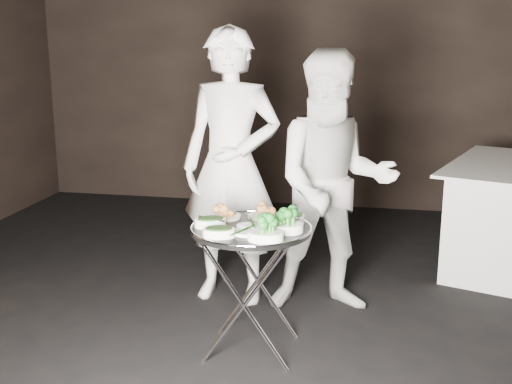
% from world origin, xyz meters
% --- Properties ---
extents(floor, '(6.00, 7.00, 0.05)m').
position_xyz_m(floor, '(0.00, 0.00, -0.03)').
color(floor, black).
rests_on(floor, ground).
extents(wall_back, '(6.00, 0.05, 3.00)m').
position_xyz_m(wall_back, '(0.00, 3.52, 1.50)').
color(wall_back, black).
rests_on(wall_back, floor).
extents(tray_stand, '(0.52, 0.44, 0.76)m').
position_xyz_m(tray_stand, '(0.10, 0.02, 0.43)').
color(tray_stand, silver).
rests_on(tray_stand, floor).
extents(serving_tray, '(0.71, 0.71, 0.04)m').
position_xyz_m(serving_tray, '(0.10, 0.02, 0.77)').
color(serving_tray, black).
rests_on(serving_tray, tray_stand).
extents(potato_plate_a, '(0.19, 0.19, 0.07)m').
position_xyz_m(potato_plate_a, '(-0.09, 0.18, 0.81)').
color(potato_plate_a, beige).
rests_on(potato_plate_a, serving_tray).
extents(potato_plate_b, '(0.21, 0.21, 0.07)m').
position_xyz_m(potato_plate_b, '(0.14, 0.23, 0.81)').
color(potato_plate_b, beige).
rests_on(potato_plate_b, serving_tray).
extents(greens_bowl, '(0.13, 0.13, 0.07)m').
position_xyz_m(greens_bowl, '(0.33, 0.16, 0.81)').
color(greens_bowl, white).
rests_on(greens_bowl, serving_tray).
extents(asparagus_plate_a, '(0.21, 0.16, 0.04)m').
position_xyz_m(asparagus_plate_a, '(0.11, 0.02, 0.79)').
color(asparagus_plate_a, white).
rests_on(asparagus_plate_a, serving_tray).
extents(asparagus_plate_b, '(0.20, 0.16, 0.04)m').
position_xyz_m(asparagus_plate_b, '(0.09, -0.13, 0.79)').
color(asparagus_plate_b, white).
rests_on(asparagus_plate_b, serving_tray).
extents(spinach_bowl_a, '(0.21, 0.17, 0.08)m').
position_xyz_m(spinach_bowl_a, '(-0.13, -0.02, 0.81)').
color(spinach_bowl_a, white).
rests_on(spinach_bowl_a, serving_tray).
extents(spinach_bowl_b, '(0.20, 0.16, 0.07)m').
position_xyz_m(spinach_bowl_b, '(-0.03, -0.20, 0.81)').
color(spinach_bowl_b, white).
rests_on(spinach_bowl_b, serving_tray).
extents(broccoli_bowl_a, '(0.23, 0.20, 0.08)m').
position_xyz_m(broccoli_bowl_a, '(0.32, -0.04, 0.81)').
color(broccoli_bowl_a, white).
rests_on(broccoli_bowl_a, serving_tray).
extents(broccoli_bowl_b, '(0.21, 0.16, 0.08)m').
position_xyz_m(broccoli_bowl_b, '(0.23, -0.21, 0.81)').
color(broccoli_bowl_b, white).
rests_on(broccoli_bowl_b, serving_tray).
extents(serving_utensils, '(0.58, 0.45, 0.01)m').
position_xyz_m(serving_utensils, '(0.12, 0.09, 0.83)').
color(serving_utensils, silver).
rests_on(serving_utensils, serving_tray).
extents(waiter_left, '(0.74, 0.52, 1.93)m').
position_xyz_m(waiter_left, '(-0.20, 0.80, 0.96)').
color(waiter_left, silver).
rests_on(waiter_left, floor).
extents(waiter_right, '(0.98, 0.84, 1.77)m').
position_xyz_m(waiter_right, '(0.52, 0.74, 0.89)').
color(waiter_right, silver).
rests_on(waiter_right, floor).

